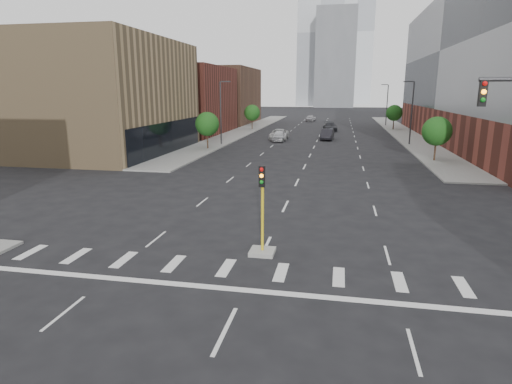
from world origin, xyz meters
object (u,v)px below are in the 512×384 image
(car_mid_right, at_px, (327,134))
(car_deep_right, at_px, (330,127))
(car_far_left, at_px, (279,134))
(car_distant, at_px, (311,118))
(median_traffic_signal, at_px, (262,235))
(car_near_left, at_px, (279,136))

(car_mid_right, xyz_separation_m, car_deep_right, (0.04, 15.38, -0.01))
(car_mid_right, bearing_deg, car_far_left, -168.28)
(car_far_left, xyz_separation_m, car_distant, (2.20, 42.26, 0.01))
(car_mid_right, bearing_deg, car_deep_right, 93.64)
(median_traffic_signal, distance_m, car_distant, 91.99)
(median_traffic_signal, height_order, car_far_left, median_traffic_signal)
(median_traffic_signal, height_order, car_deep_right, median_traffic_signal)
(car_deep_right, distance_m, car_distant, 26.39)
(car_mid_right, relative_size, car_far_left, 0.87)
(median_traffic_signal, distance_m, car_deep_right, 66.11)
(car_mid_right, relative_size, car_deep_right, 0.89)
(car_far_left, distance_m, car_distant, 42.32)
(car_near_left, distance_m, car_far_left, 2.14)
(median_traffic_signal, height_order, car_distant, median_traffic_signal)
(car_near_left, distance_m, car_deep_right, 20.00)
(median_traffic_signal, bearing_deg, car_deep_right, 88.66)
(car_deep_right, bearing_deg, car_distant, 94.81)
(car_near_left, distance_m, car_mid_right, 8.05)
(car_distant, bearing_deg, car_mid_right, -75.34)
(car_near_left, bearing_deg, car_mid_right, 22.58)
(car_near_left, height_order, car_mid_right, car_mid_right)
(car_deep_right, bearing_deg, car_near_left, -119.08)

